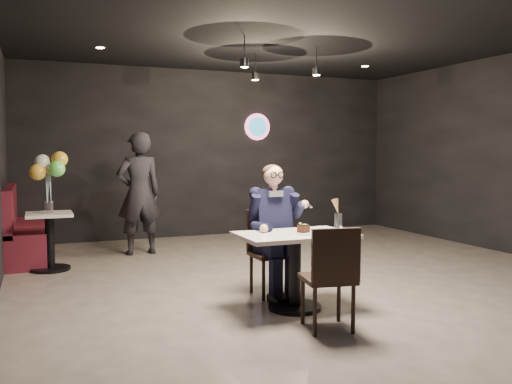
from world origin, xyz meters
name	(u,v)px	position (x,y,z in m)	size (l,w,h in m)	color
floor	(345,293)	(0.00, 0.00, 0.00)	(9.00, 9.00, 0.00)	gray
wall_sign	(257,127)	(0.80, 4.47, 2.00)	(0.50, 0.06, 0.50)	pink
pendant_lights	(272,55)	(0.00, 2.00, 2.88)	(1.40, 1.20, 0.36)	black
main_table	(295,271)	(-0.78, -0.33, 0.38)	(1.10, 0.70, 0.75)	white
chair_far	(272,253)	(-0.78, 0.22, 0.46)	(0.42, 0.46, 0.92)	black
chair_near	(328,277)	(-0.78, -0.97, 0.46)	(0.42, 0.46, 0.92)	black
seated_man	(272,229)	(-0.78, 0.22, 0.72)	(0.60, 0.80, 1.44)	black
dessert_plate	(308,233)	(-0.70, -0.44, 0.76)	(0.23, 0.23, 0.01)	white
cake_slice	(303,229)	(-0.72, -0.39, 0.80)	(0.10, 0.08, 0.07)	black
mint_leaf	(305,224)	(-0.72, -0.42, 0.84)	(0.06, 0.04, 0.01)	#297E37
sundae_glass	(338,222)	(-0.33, -0.39, 0.84)	(0.08, 0.08, 0.18)	silver
wafer_cone	(337,206)	(-0.37, -0.41, 1.00)	(0.07, 0.07, 0.14)	tan
booth_bench	(26,222)	(-3.25, 3.42, 0.52)	(0.52, 2.09, 1.04)	#4D101D
side_table	(50,243)	(-2.95, 2.42, 0.35)	(0.57, 0.57, 0.71)	white
balloon_vase	(49,207)	(-2.95, 2.42, 0.83)	(0.10, 0.10, 0.16)	silver
balloon_bunch	(48,177)	(-2.95, 2.42, 1.21)	(0.38, 0.38, 0.62)	gold
passerby	(139,194)	(-1.68, 3.10, 0.91)	(0.67, 0.44, 1.82)	black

